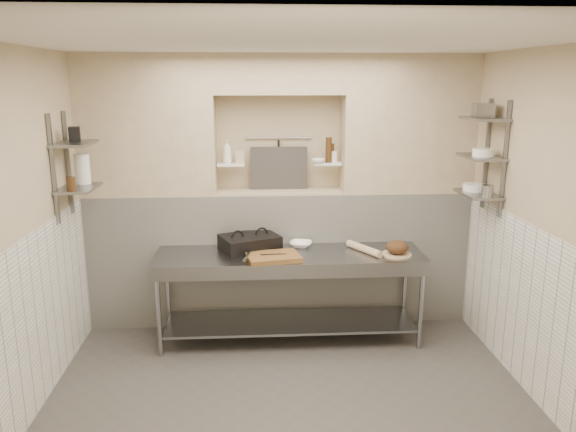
{
  "coord_description": "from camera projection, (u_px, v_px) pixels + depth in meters",
  "views": [
    {
      "loc": [
        -0.27,
        -4.01,
        2.54
      ],
      "look_at": [
        0.04,
        0.9,
        1.35
      ],
      "focal_mm": 35.0,
      "sensor_mm": 36.0,
      "label": 1
    }
  ],
  "objects": [
    {
      "name": "bread_board",
      "position": [
        397.0,
        254.0,
        5.41
      ],
      "size": [
        0.29,
        0.29,
        0.02
      ],
      "primitive_type": "cylinder",
      "color": "beige",
      "rests_on": "prep_table"
    },
    {
      "name": "bowl_right_mid",
      "position": [
        483.0,
        152.0,
        5.14
      ],
      "size": [
        0.2,
        0.2,
        0.07
      ],
      "primitive_type": "cylinder",
      "color": "white",
      "rests_on": "wall_shelf_right_mid"
    },
    {
      "name": "floor",
      "position": [
        291.0,
        411.0,
        4.52
      ],
      "size": [
        4.0,
        3.9,
        0.1
      ],
      "primitive_type": "cube",
      "color": "#494540",
      "rests_on": "ground"
    },
    {
      "name": "utensil_rail",
      "position": [
        279.0,
        138.0,
        5.91
      ],
      "size": [
        0.7,
        0.02,
        0.02
      ],
      "primitive_type": "cylinder",
      "rotation": [
        0.0,
        1.57,
        0.0
      ],
      "color": "gray",
      "rests_on": "wall_back"
    },
    {
      "name": "wall_right",
      "position": [
        557.0,
        233.0,
        4.3
      ],
      "size": [
        0.1,
        3.9,
        2.8
      ],
      "primitive_type": "cube",
      "color": "tan",
      "rests_on": "ground"
    },
    {
      "name": "wall_shelf_right_upper",
      "position": [
        484.0,
        119.0,
        5.12
      ],
      "size": [
        0.3,
        0.5,
        0.03
      ],
      "primitive_type": "cube",
      "color": "slate",
      "rests_on": "wall_right"
    },
    {
      "name": "alcove_sill",
      "position": [
        279.0,
        191.0,
        5.87
      ],
      "size": [
        1.3,
        0.4,
        0.02
      ],
      "primitive_type": "cube",
      "color": "tan",
      "rests_on": "backwall_lower"
    },
    {
      "name": "mixing_bowl",
      "position": [
        301.0,
        244.0,
        5.67
      ],
      "size": [
        0.27,
        0.27,
        0.05
      ],
      "primitive_type": "imported",
      "rotation": [
        0.0,
        0.0,
        -0.22
      ],
      "color": "white",
      "rests_on": "prep_table"
    },
    {
      "name": "jar_left",
      "position": [
        71.0,
        184.0,
        4.83
      ],
      "size": [
        0.08,
        0.08,
        0.12
      ],
      "primitive_type": "cylinder",
      "color": "#3A2410",
      "rests_on": "wall_shelf_left_lower"
    },
    {
      "name": "alcove_shelf_right",
      "position": [
        327.0,
        163.0,
        5.83
      ],
      "size": [
        0.28,
        0.16,
        0.02
      ],
      "primitive_type": "cube",
      "color": "white",
      "rests_on": "backwall_lower"
    },
    {
      "name": "prep_table",
      "position": [
        290.0,
        279.0,
        5.5
      ],
      "size": [
        2.6,
        0.7,
        0.9
      ],
      "color": "gray",
      "rests_on": "floor"
    },
    {
      "name": "hanging_steel",
      "position": [
        279.0,
        154.0,
        5.93
      ],
      "size": [
        0.02,
        0.02,
        0.3
      ],
      "primitive_type": "cylinder",
      "color": "black",
      "rests_on": "utensil_rail"
    },
    {
      "name": "condiment_a",
      "position": [
        332.0,
        153.0,
        5.82
      ],
      "size": [
        0.05,
        0.05,
        0.19
      ],
      "primitive_type": "cylinder",
      "color": "#3A2410",
      "rests_on": "alcove_shelf_right"
    },
    {
      "name": "wainscot_right",
      "position": [
        540.0,
        318.0,
        4.46
      ],
      "size": [
        0.02,
        3.9,
        1.4
      ],
      "primitive_type": "cube",
      "color": "white",
      "rests_on": "floor"
    },
    {
      "name": "splash_panel",
      "position": [
        279.0,
        168.0,
        5.91
      ],
      "size": [
        0.6,
        0.08,
        0.45
      ],
      "primitive_type": "cube",
      "rotation": [
        -0.14,
        0.0,
        0.0
      ],
      "color": "#383330",
      "rests_on": "alcove_sill"
    },
    {
      "name": "box_left_upper",
      "position": [
        75.0,
        134.0,
        4.94
      ],
      "size": [
        0.11,
        0.11,
        0.13
      ],
      "primitive_type": "cube",
      "rotation": [
        0.0,
        0.0,
        0.23
      ],
      "color": "black",
      "rests_on": "wall_shelf_left_upper"
    },
    {
      "name": "wall_left",
      "position": [
        8.0,
        243.0,
        4.05
      ],
      "size": [
        0.1,
        3.9,
        2.8
      ],
      "primitive_type": "cube",
      "color": "tan",
      "rests_on": "ground"
    },
    {
      "name": "condiment_c",
      "position": [
        334.0,
        157.0,
        5.82
      ],
      "size": [
        0.07,
        0.07,
        0.12
      ],
      "primitive_type": "cylinder",
      "color": "white",
      "rests_on": "alcove_shelf_right"
    },
    {
      "name": "shelf_rail_right_b",
      "position": [
        505.0,
        160.0,
        5.01
      ],
      "size": [
        0.03,
        0.03,
        1.05
      ],
      "primitive_type": "cube",
      "color": "slate",
      "rests_on": "wall_right"
    },
    {
      "name": "bowl_alcove",
      "position": [
        318.0,
        161.0,
        5.77
      ],
      "size": [
        0.14,
        0.14,
        0.04
      ],
      "primitive_type": "imported",
      "rotation": [
        0.0,
        0.0,
        0.01
      ],
      "color": "white",
      "rests_on": "alcove_shelf_right"
    },
    {
      "name": "wall_shelf_right_lower",
      "position": [
        478.0,
        194.0,
        5.28
      ],
      "size": [
        0.3,
        0.5,
        0.02
      ],
      "primitive_type": "cube",
      "color": "slate",
      "rests_on": "wall_right"
    },
    {
      "name": "wall_shelf_right_mid",
      "position": [
        481.0,
        157.0,
        5.2
      ],
      "size": [
        0.3,
        0.5,
        0.02
      ],
      "primitive_type": "cube",
      "color": "slate",
      "rests_on": "wall_right"
    },
    {
      "name": "bread_loaf",
      "position": [
        397.0,
        247.0,
        5.39
      ],
      "size": [
        0.22,
        0.22,
        0.13
      ],
      "primitive_type": "ellipsoid",
      "color": "#4C2D19",
      "rests_on": "bread_board"
    },
    {
      "name": "condiment_b",
      "position": [
        329.0,
        150.0,
        5.78
      ],
      "size": [
        0.07,
        0.07,
        0.26
      ],
      "primitive_type": "cylinder",
      "color": "#3A2410",
      "rests_on": "alcove_shelf_right"
    },
    {
      "name": "wainscot_left",
      "position": [
        27.0,
        332.0,
        4.22
      ],
      "size": [
        0.02,
        3.9,
        1.4
      ],
      "primitive_type": "cube",
      "color": "white",
      "rests_on": "floor"
    },
    {
      "name": "basket_right",
      "position": [
        483.0,
        110.0,
        5.13
      ],
      "size": [
        0.19,
        0.22,
        0.13
      ],
      "primitive_type": "cube",
      "rotation": [
        0.0,
        0.0,
        -0.16
      ],
      "color": "gray",
      "rests_on": "wall_shelf_right_upper"
    },
    {
      "name": "backwall_lower",
      "position": [
        280.0,
        256.0,
        6.04
      ],
      "size": [
        4.0,
        0.4,
        1.4
      ],
      "primitive_type": "cube",
      "color": "white",
      "rests_on": "floor"
    },
    {
      "name": "canister_right",
      "position": [
        487.0,
        191.0,
        5.07
      ],
      "size": [
        0.11,
        0.11,
        0.11
      ],
      "primitive_type": "cylinder",
      "color": "gray",
      "rests_on": "wall_shelf_right_lower"
    },
    {
      "name": "bowl_right",
      "position": [
        474.0,
        187.0,
        5.36
      ],
      "size": [
        0.22,
        0.22,
        0.06
      ],
      "primitive_type": "cylinder",
      "color": "white",
      "rests_on": "wall_shelf_right_lower"
    },
    {
      "name": "knife_blade",
      "position": [
        273.0,
        254.0,
        5.27
      ],
      "size": [
        0.25,
        0.05,
        0.01
      ],
      "primitive_type": "cube",
      "rotation": [
        0.0,
        0.0,
        0.08
      ],
      "color": "gray",
      "rests_on": "cutting_board"
    },
    {
      "name": "alcove_shelf_left",
      "position": [
        231.0,
        164.0,
        5.77
      ],
      "size": [
        0.28,
        0.16,
        0.02
      ],
      "primitive_type": "cube",
      "color": "white",
      "rests_on": "backwall_lower"
    },
    {
      "name": "wall_back",
      "position": [
        278.0,
        188.0,
        6.11
      ],
      "size": [
        4.0,
        0.1,
        2.8
      ],
      "primitive_type": "cube",
      "color": "tan",
      "rests_on": "ground"
    },
    {
      "name": "cutting_board",
      "position": [
        273.0,
        257.0,
        5.28
      ],
      "size": [
        0.55,
        0.43,
        0.04
      ],
      "primitive_type": "cube",
      "rotation": [
        0.0,
        0.0,
        0.19
      ],
      "color": "brown",
      "rests_on": "prep_table"
    },
    {
      "name": "backwall_header",
      "position": [
        279.0,
        74.0,
        5.59
      ],
      "size": [
        1.3,
        0.4,
        0.4
      ],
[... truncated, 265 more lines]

